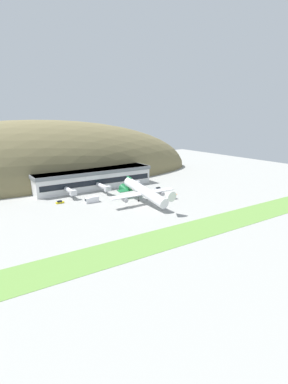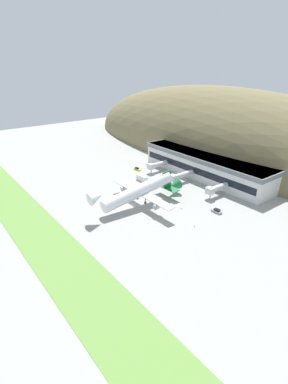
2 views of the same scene
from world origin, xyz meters
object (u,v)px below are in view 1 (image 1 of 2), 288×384
object	(u,v)px
terminal_building	(93,177)
fuel_truck	(92,200)
service_car_1	(158,189)
traffic_cone_0	(177,194)
jetway_2	(134,182)
traffic_cone_1	(152,195)
jetway_1	(104,187)
service_car_0	(60,202)
jetway_0	(71,191)
cargo_airplane	(144,192)

from	to	relation	value
terminal_building	fuel_truck	bearing A→B (deg)	-115.70
service_car_1	traffic_cone_0	world-z (taller)	service_car_1
jetway_2	traffic_cone_1	distance (m)	21.18
terminal_building	jetway_1	size ratio (longest dim) A/B	5.17
jetway_2	fuel_truck	bearing A→B (deg)	-157.21
jetway_1	service_car_0	distance (m)	29.48
jetway_0	traffic_cone_1	world-z (taller)	jetway_0
fuel_truck	jetway_2	bearing A→B (deg)	22.79
jetway_0	jetway_1	size ratio (longest dim) A/B	0.86
jetway_1	service_car_0	size ratio (longest dim) A/B	3.47
fuel_truck	traffic_cone_1	world-z (taller)	fuel_truck
service_car_1	jetway_2	bearing A→B (deg)	131.74
service_car_0	traffic_cone_1	size ratio (longest dim) A/B	7.37
cargo_airplane	traffic_cone_0	xyz separation A→B (m)	(26.91, 5.24, -6.29)
jetway_0	cargo_airplane	bearing A→B (deg)	-49.39
cargo_airplane	service_car_0	world-z (taller)	cargo_airplane
terminal_building	jetway_1	distance (m)	17.15
jetway_2	service_car_1	distance (m)	16.17
jetway_0	jetway_1	bearing A→B (deg)	-3.08
traffic_cone_0	terminal_building	bearing A→B (deg)	128.03
cargo_airplane	traffic_cone_1	distance (m)	18.80
jetway_0	traffic_cone_0	bearing A→B (deg)	-26.44
cargo_airplane	jetway_1	bearing A→B (deg)	103.93
jetway_2	traffic_cone_1	world-z (taller)	jetway_2
jetway_2	service_car_0	world-z (taller)	jetway_2
jetway_0	traffic_cone_1	xyz separation A→B (m)	(41.18, -20.81, -3.71)
fuel_truck	service_car_1	bearing A→B (deg)	3.81
jetway_2	traffic_cone_0	distance (m)	30.44
cargo_airplane	traffic_cone_1	xyz separation A→B (m)	(13.34, 11.65, -6.29)
jetway_1	service_car_1	xyz separation A→B (m)	(32.19, -10.70, -3.32)
jetway_0	fuel_truck	world-z (taller)	jetway_0
jetway_1	traffic_cone_1	size ratio (longest dim) A/B	25.60
jetway_0	jetway_2	distance (m)	41.70
service_car_0	service_car_1	world-z (taller)	service_car_1
jetway_1	jetway_2	bearing A→B (deg)	2.95
jetway_0	jetway_2	xyz separation A→B (m)	(41.70, 0.04, -0.00)
traffic_cone_0	cargo_airplane	bearing A→B (deg)	-168.98
service_car_1	fuel_truck	world-z (taller)	fuel_truck
terminal_building	cargo_airplane	xyz separation A→B (m)	(6.76, -48.28, -0.20)
fuel_truck	traffic_cone_0	distance (m)	49.99
service_car_0	jetway_1	bearing A→B (deg)	11.56
jetway_0	jetway_2	bearing A→B (deg)	0.05
traffic_cone_1	jetway_0	bearing A→B (deg)	153.19
jetway_1	traffic_cone_0	xyz separation A→B (m)	(34.69, -26.14, -3.71)
jetway_2	terminal_building	bearing A→B (deg)	142.58
jetway_1	traffic_cone_1	distance (m)	29.14
traffic_cone_1	service_car_1	bearing A→B (deg)	39.24
fuel_truck	traffic_cone_1	distance (m)	35.38
traffic_cone_1	terminal_building	bearing A→B (deg)	118.76
terminal_building	jetway_2	bearing A→B (deg)	-37.42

